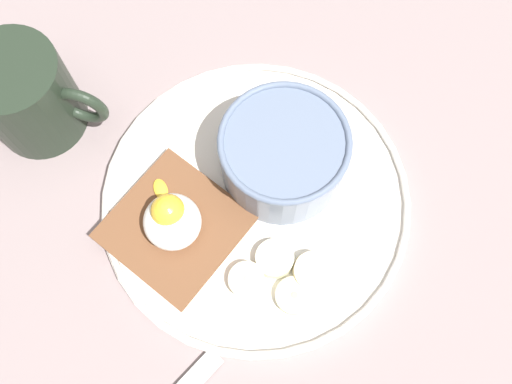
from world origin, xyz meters
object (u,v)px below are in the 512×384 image
Objects in this scene: banana_slice_left at (247,280)px; banana_slice_back at (313,271)px; toast_slice at (175,227)px; banana_slice_right at (294,296)px; poached_egg at (171,219)px; coffee_mug at (28,95)px; oatmeal_bowl at (283,155)px; banana_slice_front at (275,259)px.

banana_slice_back reaches higher than banana_slice_left.
banana_slice_right is (-10.49, -5.64, -0.16)cm from toast_slice.
banana_slice_right is (-10.71, -5.60, -2.14)cm from poached_egg.
poached_egg is 12.83cm from banana_slice_back.
toast_slice is 3.05× the size of banana_slice_right.
banana_slice_back is at bearing -139.64° from toast_slice.
banana_slice_back is 29.58cm from coffee_mug.
poached_egg is at bearing -161.87° from coffee_mug.
banana_slice_right is at bearing -157.97° from coffee_mug.
banana_slice_back reaches higher than toast_slice.
banana_slice_back is at bearing 162.40° from oatmeal_bowl.
banana_slice_left is 0.81× the size of banana_slice_right.
poached_egg is 2.02× the size of banana_slice_left.
banana_slice_left is at bearing -160.89° from coffee_mug.
oatmeal_bowl is 11.13cm from poached_egg.
coffee_mug is at bearing 17.78° from toast_slice.
toast_slice is 17.72cm from coffee_mug.
toast_slice is (-0.02, 11.16, -2.42)cm from oatmeal_bowl.
banana_slice_back is (-9.55, -8.12, 0.07)cm from toast_slice.
oatmeal_bowl is at bearing -48.44° from banana_slice_left.
banana_slice_front is (-6.99, 5.23, -2.44)cm from oatmeal_bowl.
banana_slice_front is 3.54cm from banana_slice_right.
banana_slice_left is (-7.49, -2.91, -1.96)cm from poached_egg.
banana_slice_back is 0.36× the size of coffee_mug.
toast_slice is 11.91cm from banana_slice_right.
banana_slice_right is (-0.94, 2.48, -0.22)cm from banana_slice_back.
banana_slice_front is at bearing -140.69° from poached_egg.
banana_slice_left is at bearing -158.78° from poached_egg.
toast_slice is 1.32× the size of coffee_mug.
banana_slice_right is (-10.51, 5.51, -2.57)cm from oatmeal_bowl.
banana_slice_back is (-9.78, -8.08, -1.92)cm from poached_egg.
oatmeal_bowl is 11.41cm from toast_slice.
banana_slice_back is (-2.58, -2.19, 0.09)cm from banana_slice_front.
oatmeal_bowl reaches higher than banana_slice_front.
banana_slice_front is 26.32cm from coffee_mug.
banana_slice_back is (-9.57, 3.04, -2.35)cm from oatmeal_bowl.
banana_slice_right is 0.43× the size of coffee_mug.
banana_slice_right is at bearing -151.73° from toast_slice.
toast_slice is 9.15cm from banana_slice_front.
coffee_mug is (27.11, 10.97, 3.25)cm from banana_slice_right.
oatmeal_bowl reaches higher than banana_slice_right.
toast_slice is at bearing 22.07° from banana_slice_left.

